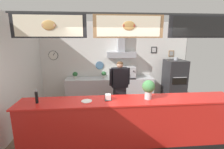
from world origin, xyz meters
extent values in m
plane|color=brown|center=(0.00, 0.00, 0.00)|extent=(6.47, 6.47, 0.00)
cube|color=gray|center=(0.00, 2.66, 1.43)|extent=(5.39, 0.12, 2.86)
cube|color=white|center=(0.00, 2.60, 1.43)|extent=(5.35, 0.01, 2.82)
cylinder|color=black|center=(-2.19, 2.58, 1.69)|extent=(0.32, 0.02, 0.32)
cylinder|color=white|center=(-2.19, 2.57, 1.69)|extent=(0.30, 0.01, 0.30)
cube|color=black|center=(-2.16, 2.56, 1.73)|extent=(0.06, 0.01, 0.10)
cylinder|color=teal|center=(-0.58, 2.58, 1.30)|extent=(0.29, 0.02, 0.29)
cylinder|color=white|center=(0.57, 2.58, 1.28)|extent=(0.21, 0.02, 0.21)
cube|color=#997047|center=(2.11, 2.58, 1.72)|extent=(0.20, 0.02, 0.22)
cube|color=#969696|center=(2.11, 2.57, 1.72)|extent=(0.14, 0.01, 0.16)
cube|color=black|center=(1.43, 2.58, 1.85)|extent=(0.21, 0.02, 0.23)
cube|color=silver|center=(1.43, 2.57, 1.85)|extent=(0.15, 0.01, 0.17)
cube|color=#A3A5AD|center=(0.19, 2.42, 1.71)|extent=(1.02, 0.37, 0.20)
cube|color=#A3A5AD|center=(0.19, 2.48, 2.31)|extent=(0.24, 0.24, 1.01)
cube|color=#2D2D2D|center=(0.00, 0.15, 2.78)|extent=(4.76, 0.04, 0.04)
cube|color=black|center=(-1.59, 0.12, 2.52)|extent=(1.46, 0.05, 0.47)
cube|color=#F2E5C6|center=(-1.59, 0.09, 2.52)|extent=(1.31, 0.01, 0.41)
ellipsoid|color=tan|center=(-1.59, 0.08, 2.53)|extent=(0.27, 0.04, 0.19)
cube|color=tan|center=(-1.59, 0.07, 2.53)|extent=(0.26, 0.01, 0.05)
cube|color=olive|center=(0.00, 0.12, 2.52)|extent=(1.46, 0.05, 0.47)
cube|color=#F2E5C6|center=(0.00, 0.09, 2.52)|extent=(1.31, 0.01, 0.41)
ellipsoid|color=tan|center=(0.00, 0.08, 2.53)|extent=(0.26, 0.04, 0.18)
cube|color=#B74233|center=(0.00, 0.07, 2.53)|extent=(0.25, 0.01, 0.05)
cube|color=black|center=(1.59, 0.12, 2.52)|extent=(1.46, 0.05, 0.47)
cube|color=black|center=(1.59, 0.09, 2.52)|extent=(1.31, 0.01, 0.41)
cube|color=red|center=(0.00, -0.22, 0.51)|extent=(4.43, 0.60, 1.03)
cube|color=red|center=(0.00, -0.22, 1.04)|extent=(4.52, 0.63, 0.03)
cube|color=silver|center=(-0.23, 2.26, 0.45)|extent=(3.05, 0.61, 0.90)
cube|color=#9FA1A5|center=(-0.23, 2.26, 0.16)|extent=(2.90, 0.56, 0.02)
cube|color=#232326|center=(2.03, 2.03, 0.77)|extent=(0.64, 0.72, 1.54)
cube|color=black|center=(2.03, 1.66, 0.89)|extent=(0.48, 0.02, 0.20)
cube|color=#A3A5AD|center=(2.03, 1.64, 1.02)|extent=(0.45, 0.02, 0.02)
cylinder|color=#A3A5AD|center=(2.03, 2.03, 1.59)|extent=(0.14, 0.14, 0.10)
cube|color=#232328|center=(-0.04, 1.10, 0.46)|extent=(0.36, 0.25, 0.92)
cube|color=black|center=(-0.04, 1.10, 1.20)|extent=(0.47, 0.29, 0.56)
cylinder|color=black|center=(0.22, 1.15, 1.22)|extent=(0.08, 0.08, 0.48)
cylinder|color=black|center=(-0.29, 1.06, 1.22)|extent=(0.08, 0.08, 0.48)
sphere|color=tan|center=(-0.04, 1.10, 1.56)|extent=(0.19, 0.19, 0.19)
ellipsoid|color=#4C331E|center=(-0.04, 1.10, 1.60)|extent=(0.18, 0.18, 0.10)
cube|color=silver|center=(0.44, 2.24, 1.10)|extent=(0.45, 0.39, 0.39)
cylinder|color=#4C4C51|center=(0.35, 2.02, 1.08)|extent=(0.06, 0.06, 0.06)
cube|color=black|center=(0.44, 2.01, 0.92)|extent=(0.40, 0.10, 0.04)
sphere|color=black|center=(0.57, 2.03, 1.18)|extent=(0.04, 0.04, 0.04)
cylinder|color=beige|center=(-0.43, 2.30, 0.95)|extent=(0.10, 0.10, 0.09)
ellipsoid|color=#2D6638|center=(-0.43, 2.30, 1.06)|extent=(0.17, 0.17, 0.16)
cylinder|color=beige|center=(-1.43, 2.30, 0.95)|extent=(0.11, 0.11, 0.09)
ellipsoid|color=#2D6638|center=(-1.43, 2.30, 1.06)|extent=(0.18, 0.18, 0.16)
cylinder|color=#9E563D|center=(-0.10, 2.30, 0.94)|extent=(0.11, 0.11, 0.06)
ellipsoid|color=#5B844C|center=(-0.10, 2.30, 1.04)|extent=(0.22, 0.22, 0.19)
cylinder|color=black|center=(-1.84, -0.24, 1.17)|extent=(0.05, 0.05, 0.23)
sphere|color=gray|center=(-1.84, -0.24, 1.30)|extent=(0.05, 0.05, 0.05)
cylinder|color=silver|center=(0.38, -0.21, 1.14)|extent=(0.14, 0.14, 0.18)
cylinder|color=gray|center=(0.38, -0.21, 1.09)|extent=(0.13, 0.13, 0.06)
ellipsoid|color=#47894C|center=(0.38, -0.21, 1.32)|extent=(0.26, 0.26, 0.26)
cylinder|color=white|center=(-0.88, -0.24, 1.06)|extent=(0.21, 0.21, 0.01)
cube|color=#262628|center=(-0.45, -0.20, 1.06)|extent=(0.13, 0.13, 0.01)
cylinder|color=#262628|center=(-0.52, -0.20, 1.12)|extent=(0.01, 0.01, 0.14)
cylinder|color=#262628|center=(-0.39, -0.20, 1.12)|extent=(0.01, 0.01, 0.14)
cube|color=white|center=(-0.45, -0.20, 1.12)|extent=(0.11, 0.11, 0.12)
camera|label=1|loc=(-0.66, -3.34, 2.30)|focal=26.30mm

